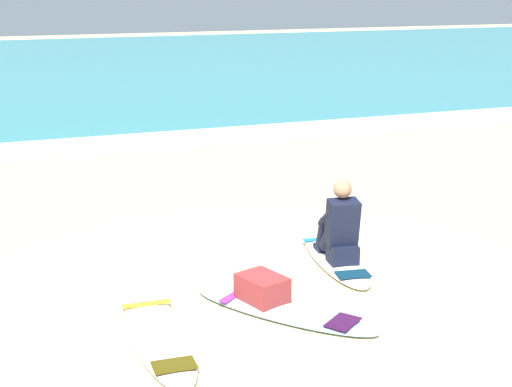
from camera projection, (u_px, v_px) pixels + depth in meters
name	position (u px, v px, depth m)	size (l,w,h in m)	color
ground_plane	(275.00, 296.00, 7.98)	(80.00, 80.00, 0.00)	beige
sea	(42.00, 69.00, 27.59)	(80.00, 28.00, 0.10)	teal
breaking_foam	(119.00, 142.00, 15.28)	(80.00, 0.90, 0.11)	white
surfboard_main	(335.00, 257.00, 9.00)	(0.84, 2.07, 0.08)	white
surfer_seated	(340.00, 228.00, 8.76)	(0.43, 0.74, 0.95)	black
surfboard_spare_near	(158.00, 334.00, 7.06)	(0.64, 2.22, 0.08)	white
surfboard_spare_far	(283.00, 310.00, 7.56)	(1.62, 1.95, 0.08)	#9ED1E5
beach_bag	(262.00, 291.00, 7.71)	(0.36, 0.48, 0.32)	maroon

